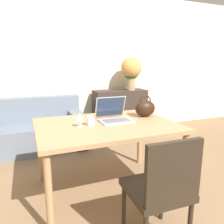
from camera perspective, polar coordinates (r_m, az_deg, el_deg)
ground_plane at (r=2.19m, az=7.19°, el=-26.69°), size 14.00×14.00×0.00m
wall_back at (r=4.27m, az=-10.41°, el=11.93°), size 10.00×0.06×2.70m
dining_table at (r=2.32m, az=-1.43°, el=-4.88°), size 1.44×1.04×0.77m
chair at (r=1.71m, az=12.90°, el=-18.53°), size 0.45×0.45×0.90m
couch at (r=3.83m, az=-21.77°, el=-4.96°), size 1.88×0.79×0.82m
sideboard at (r=4.34m, az=2.07°, el=-0.02°), size 1.03×0.40×0.87m
laptop at (r=2.43m, az=0.38°, el=-0.56°), size 0.35×0.34×0.25m
drinking_glass at (r=2.23m, az=-5.63°, el=-2.35°), size 0.07×0.07×0.09m
wine_glass at (r=2.18m, az=-8.54°, el=-1.45°), size 0.07×0.07×0.14m
handbag at (r=2.62m, az=8.64°, el=1.03°), size 0.25×0.18×0.26m
flower_vase at (r=4.28m, az=5.03°, el=10.83°), size 0.40×0.40×0.63m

